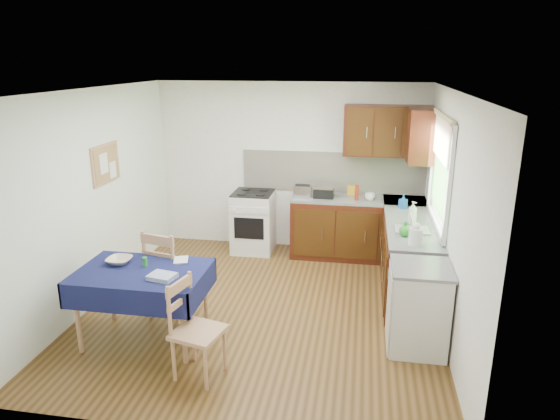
% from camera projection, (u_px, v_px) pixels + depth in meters
% --- Properties ---
extents(floor, '(4.20, 4.20, 0.00)m').
position_uv_depth(floor, '(262.00, 308.00, 5.87)').
color(floor, '#472F13').
rests_on(floor, ground).
extents(ceiling, '(4.00, 4.20, 0.02)m').
position_uv_depth(ceiling, '(260.00, 90.00, 5.14)').
color(ceiling, white).
rests_on(ceiling, wall_back).
extents(wall_back, '(4.00, 0.02, 2.50)m').
position_uv_depth(wall_back, '(289.00, 167.00, 7.49)').
color(wall_back, silver).
rests_on(wall_back, ground).
extents(wall_front, '(4.00, 0.02, 2.50)m').
position_uv_depth(wall_front, '(201.00, 289.00, 3.53)').
color(wall_front, silver).
rests_on(wall_front, ground).
extents(wall_left, '(0.02, 4.20, 2.50)m').
position_uv_depth(wall_left, '(94.00, 198.00, 5.83)').
color(wall_left, white).
rests_on(wall_left, ground).
extents(wall_right, '(0.02, 4.20, 2.50)m').
position_uv_depth(wall_right, '(449.00, 215.00, 5.19)').
color(wall_right, silver).
rests_on(wall_right, ground).
extents(base_cabinets, '(1.90, 2.30, 0.86)m').
position_uv_depth(base_cabinets, '(379.00, 243.00, 6.72)').
color(base_cabinets, '#321308').
rests_on(base_cabinets, ground).
extents(worktop_back, '(1.90, 0.60, 0.04)m').
position_uv_depth(worktop_back, '(358.00, 199.00, 7.15)').
color(worktop_back, slate).
rests_on(worktop_back, base_cabinets).
extents(worktop_right, '(0.60, 1.70, 0.04)m').
position_uv_depth(worktop_right, '(412.00, 227.00, 5.96)').
color(worktop_right, slate).
rests_on(worktop_right, base_cabinets).
extents(worktop_corner, '(0.60, 0.60, 0.04)m').
position_uv_depth(worktop_corner, '(405.00, 201.00, 7.04)').
color(worktop_corner, slate).
rests_on(worktop_corner, base_cabinets).
extents(splashback, '(2.70, 0.02, 0.60)m').
position_uv_depth(splashback, '(333.00, 172.00, 7.39)').
color(splashback, '#F2E4CD').
rests_on(splashback, wall_back).
extents(upper_cabinets, '(1.20, 0.85, 0.70)m').
position_uv_depth(upper_cabinets, '(397.00, 132.00, 6.79)').
color(upper_cabinets, '#321308').
rests_on(upper_cabinets, wall_back).
extents(stove, '(0.60, 0.61, 0.92)m').
position_uv_depth(stove, '(253.00, 221.00, 7.51)').
color(stove, silver).
rests_on(stove, ground).
extents(window, '(0.04, 1.48, 1.26)m').
position_uv_depth(window, '(441.00, 164.00, 5.74)').
color(window, '#2C5925').
rests_on(window, wall_right).
extents(fridge, '(0.58, 0.60, 0.89)m').
position_uv_depth(fridge, '(418.00, 308.00, 4.95)').
color(fridge, silver).
rests_on(fridge, ground).
extents(corkboard, '(0.04, 0.62, 0.47)m').
position_uv_depth(corkboard, '(106.00, 164.00, 6.00)').
color(corkboard, tan).
rests_on(corkboard, wall_left).
extents(dining_table, '(1.29, 0.87, 0.78)m').
position_uv_depth(dining_table, '(142.00, 280.00, 5.03)').
color(dining_table, '#0F123C').
rests_on(dining_table, ground).
extents(chair_far, '(0.56, 0.56, 1.04)m').
position_uv_depth(chair_far, '(168.00, 271.00, 5.55)').
color(chair_far, tan).
rests_on(chair_far, ground).
extents(chair_near, '(0.50, 0.50, 0.94)m').
position_uv_depth(chair_near, '(194.00, 326.00, 4.51)').
color(chair_near, tan).
rests_on(chair_near, ground).
extents(toaster, '(0.25, 0.15, 0.19)m').
position_uv_depth(toaster, '(303.00, 191.00, 7.16)').
color(toaster, '#B8B8BD').
rests_on(toaster, worktop_back).
extents(sandwich_press, '(0.28, 0.25, 0.16)m').
position_uv_depth(sandwich_press, '(324.00, 192.00, 7.16)').
color(sandwich_press, black).
rests_on(sandwich_press, worktop_back).
extents(sauce_bottle, '(0.05, 0.05, 0.22)m').
position_uv_depth(sauce_bottle, '(357.00, 193.00, 7.00)').
color(sauce_bottle, '#AE250D').
rests_on(sauce_bottle, worktop_back).
extents(yellow_packet, '(0.12, 0.10, 0.14)m').
position_uv_depth(yellow_packet, '(351.00, 190.00, 7.29)').
color(yellow_packet, gold).
rests_on(yellow_packet, worktop_back).
extents(dish_rack, '(0.39, 0.29, 0.18)m').
position_uv_depth(dish_rack, '(412.00, 229.00, 5.77)').
color(dish_rack, '#95959B').
rests_on(dish_rack, worktop_right).
extents(kettle, '(0.15, 0.15, 0.25)m').
position_uv_depth(kettle, '(416.00, 235.00, 5.32)').
color(kettle, silver).
rests_on(kettle, worktop_right).
extents(cup, '(0.15, 0.15, 0.10)m').
position_uv_depth(cup, '(370.00, 197.00, 7.00)').
color(cup, white).
rests_on(cup, worktop_back).
extents(soap_bottle_a, '(0.15, 0.15, 0.27)m').
position_uv_depth(soap_bottle_a, '(413.00, 213.00, 6.00)').
color(soap_bottle_a, silver).
rests_on(soap_bottle_a, worktop_right).
extents(soap_bottle_b, '(0.12, 0.12, 0.19)m').
position_uv_depth(soap_bottle_b, '(403.00, 201.00, 6.62)').
color(soap_bottle_b, '#1D54AD').
rests_on(soap_bottle_b, worktop_right).
extents(soap_bottle_c, '(0.15, 0.15, 0.17)m').
position_uv_depth(soap_bottle_c, '(405.00, 229.00, 5.58)').
color(soap_bottle_c, '#278825').
rests_on(soap_bottle_c, worktop_right).
extents(plate_bowl, '(0.26, 0.26, 0.06)m').
position_uv_depth(plate_bowl, '(119.00, 261.00, 5.16)').
color(plate_bowl, beige).
rests_on(plate_bowl, dining_table).
extents(book, '(0.20, 0.23, 0.02)m').
position_uv_depth(book, '(174.00, 260.00, 5.22)').
color(book, white).
rests_on(book, dining_table).
extents(spice_jar, '(0.05, 0.05, 0.10)m').
position_uv_depth(spice_jar, '(145.00, 262.00, 5.08)').
color(spice_jar, '#258B33').
rests_on(spice_jar, dining_table).
extents(tea_towel, '(0.28, 0.24, 0.04)m').
position_uv_depth(tea_towel, '(162.00, 277.00, 4.80)').
color(tea_towel, '#26438E').
rests_on(tea_towel, dining_table).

